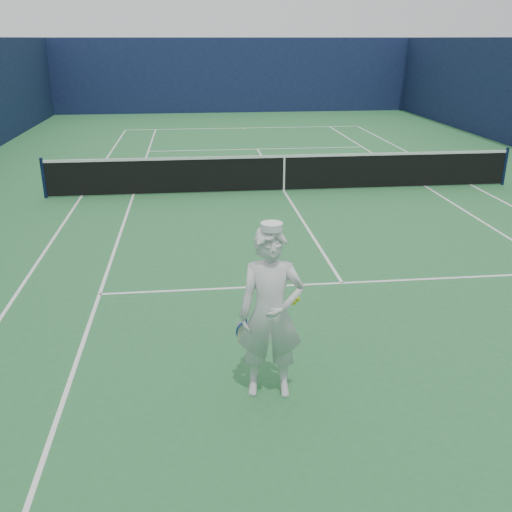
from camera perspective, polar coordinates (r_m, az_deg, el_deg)
The scene contains 5 objects.
ground at distance 15.93m, azimuth 2.80°, elevation 6.51°, with size 80.00×80.00×0.00m, color #296C38.
court_markings at distance 15.93m, azimuth 2.80°, elevation 6.52°, with size 11.03×23.83×0.01m.
windscreen_fence at distance 15.55m, azimuth 2.93°, elevation 13.66°, with size 20.12×36.12×4.00m.
tennis_net at distance 15.80m, azimuth 2.83°, elevation 8.46°, with size 12.88×0.09×1.07m.
tennis_player at distance 6.52m, azimuth 1.49°, elevation -5.79°, with size 0.81×0.58×2.12m.
Camera 1 is at (-2.50, -15.22, 3.97)m, focal length 40.00 mm.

